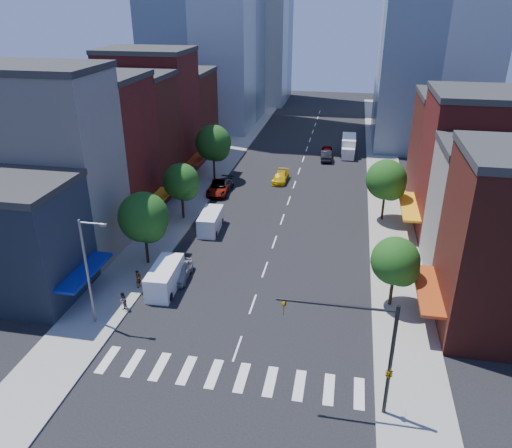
% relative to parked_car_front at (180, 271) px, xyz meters
% --- Properties ---
extents(ground, '(220.00, 220.00, 0.00)m').
position_rel_parked_car_front_xyz_m(ground, '(7.50, -9.00, -0.74)').
color(ground, black).
rests_on(ground, ground).
extents(sidewalk_left, '(5.00, 120.00, 0.15)m').
position_rel_parked_car_front_xyz_m(sidewalk_left, '(-5.00, 31.00, -0.66)').
color(sidewalk_left, gray).
rests_on(sidewalk_left, ground).
extents(sidewalk_right, '(5.00, 120.00, 0.15)m').
position_rel_parked_car_front_xyz_m(sidewalk_right, '(20.00, 31.00, -0.66)').
color(sidewalk_right, gray).
rests_on(sidewalk_right, ground).
extents(crosswalk, '(19.00, 3.00, 0.01)m').
position_rel_parked_car_front_xyz_m(crosswalk, '(7.50, -12.00, -0.73)').
color(crosswalk, silver).
rests_on(crosswalk, ground).
extents(bldg_left_0, '(12.00, 8.00, 10.00)m').
position_rel_parked_car_front_xyz_m(bldg_left_0, '(-13.50, -5.00, 4.26)').
color(bldg_left_0, '#313E52').
rests_on(bldg_left_0, ground).
extents(bldg_left_1, '(12.00, 8.00, 18.00)m').
position_rel_parked_car_front_xyz_m(bldg_left_1, '(-13.50, 3.00, 8.26)').
color(bldg_left_1, '#B5AFA7').
rests_on(bldg_left_1, ground).
extents(bldg_left_2, '(12.00, 9.00, 16.00)m').
position_rel_parked_car_front_xyz_m(bldg_left_2, '(-13.50, 11.50, 7.26)').
color(bldg_left_2, maroon).
rests_on(bldg_left_2, ground).
extents(bldg_left_3, '(12.00, 8.00, 15.00)m').
position_rel_parked_car_front_xyz_m(bldg_left_3, '(-13.50, 20.00, 6.76)').
color(bldg_left_3, '#531A14').
rests_on(bldg_left_3, ground).
extents(bldg_left_4, '(12.00, 9.00, 17.00)m').
position_rel_parked_car_front_xyz_m(bldg_left_4, '(-13.50, 28.50, 7.76)').
color(bldg_left_4, maroon).
rests_on(bldg_left_4, ground).
extents(bldg_left_5, '(12.00, 10.00, 13.00)m').
position_rel_parked_car_front_xyz_m(bldg_left_5, '(-13.50, 38.00, 5.76)').
color(bldg_left_5, '#531A14').
rests_on(bldg_left_5, ground).
extents(bldg_right_1, '(12.00, 8.00, 12.00)m').
position_rel_parked_car_front_xyz_m(bldg_right_1, '(28.50, 6.00, 5.26)').
color(bldg_right_1, '#B5AFA7').
rests_on(bldg_right_1, ground).
extents(bldg_right_2, '(12.00, 10.00, 15.00)m').
position_rel_parked_car_front_xyz_m(bldg_right_2, '(28.50, 15.00, 6.76)').
color(bldg_right_2, maroon).
rests_on(bldg_right_2, ground).
extents(bldg_right_3, '(12.00, 10.00, 13.00)m').
position_rel_parked_car_front_xyz_m(bldg_right_3, '(28.50, 25.00, 5.76)').
color(bldg_right_3, '#531A14').
rests_on(bldg_right_3, ground).
extents(traffic_signal, '(7.24, 2.24, 8.00)m').
position_rel_parked_car_front_xyz_m(traffic_signal, '(17.44, -13.50, 3.42)').
color(traffic_signal, black).
rests_on(traffic_signal, sidewalk_right).
extents(streetlight, '(2.25, 0.25, 9.00)m').
position_rel_parked_car_front_xyz_m(streetlight, '(-4.31, -8.00, 4.54)').
color(streetlight, slate).
rests_on(streetlight, sidewalk_left).
extents(tree_left_near, '(4.80, 4.80, 7.30)m').
position_rel_parked_car_front_xyz_m(tree_left_near, '(-3.85, 1.93, 4.13)').
color(tree_left_near, black).
rests_on(tree_left_near, sidewalk_left).
extents(tree_left_mid, '(4.20, 4.20, 6.65)m').
position_rel_parked_car_front_xyz_m(tree_left_mid, '(-3.85, 12.93, 3.79)').
color(tree_left_mid, black).
rests_on(tree_left_mid, sidewalk_left).
extents(tree_left_far, '(5.00, 5.00, 7.75)m').
position_rel_parked_car_front_xyz_m(tree_left_far, '(-3.85, 26.93, 4.46)').
color(tree_left_far, black).
rests_on(tree_left_far, sidewalk_left).
extents(tree_right_near, '(4.00, 4.00, 6.20)m').
position_rel_parked_car_front_xyz_m(tree_right_near, '(19.15, -1.07, 3.45)').
color(tree_right_near, black).
rests_on(tree_right_near, sidewalk_right).
extents(tree_right_far, '(4.60, 4.60, 7.20)m').
position_rel_parked_car_front_xyz_m(tree_right_far, '(19.15, 16.93, 4.13)').
color(tree_right_far, black).
rests_on(tree_right_far, sidewalk_right).
extents(parked_car_front, '(2.03, 4.44, 1.48)m').
position_rel_parked_car_front_xyz_m(parked_car_front, '(0.00, 0.00, 0.00)').
color(parked_car_front, '#9F9FA3').
rests_on(parked_car_front, ground).
extents(parked_car_second, '(1.65, 4.49, 1.47)m').
position_rel_parked_car_front_xyz_m(parked_car_second, '(0.00, 11.14, -0.00)').
color(parked_car_second, black).
rests_on(parked_car_second, ground).
extents(parked_car_third, '(3.02, 5.89, 1.59)m').
position_rel_parked_car_front_xyz_m(parked_car_third, '(-2.00, 21.87, 0.06)').
color(parked_car_third, '#999999').
rests_on(parked_car_third, ground).
extents(parked_car_rear, '(2.61, 5.39, 1.51)m').
position_rel_parked_car_front_xyz_m(parked_car_rear, '(-1.74, 22.50, 0.02)').
color(parked_car_rear, black).
rests_on(parked_car_rear, ground).
extents(cargo_van_near, '(2.41, 5.49, 2.30)m').
position_rel_parked_car_front_xyz_m(cargo_van_near, '(-0.69, -2.17, 0.40)').
color(cargo_van_near, white).
rests_on(cargo_van_near, ground).
extents(cargo_van_far, '(2.30, 5.17, 2.16)m').
position_rel_parked_car_front_xyz_m(cargo_van_far, '(0.01, 10.50, 0.33)').
color(cargo_van_far, white).
rests_on(cargo_van_far, ground).
extents(taxi, '(2.12, 4.79, 1.37)m').
position_rel_parked_car_front_xyz_m(taxi, '(5.43, 27.89, -0.06)').
color(taxi, gold).
rests_on(taxi, ground).
extents(traffic_car_oncoming, '(2.09, 4.95, 1.59)m').
position_rel_parked_car_front_xyz_m(traffic_car_oncoming, '(11.08, 39.29, 0.06)').
color(traffic_car_oncoming, black).
rests_on(traffic_car_oncoming, ground).
extents(traffic_car_far, '(2.03, 4.49, 1.50)m').
position_rel_parked_car_front_xyz_m(traffic_car_far, '(11.06, 42.25, 0.01)').
color(traffic_car_far, '#999999').
rests_on(traffic_car_far, ground).
extents(box_truck, '(2.30, 7.23, 2.91)m').
position_rel_parked_car_front_xyz_m(box_truck, '(14.50, 43.05, 0.64)').
color(box_truck, white).
rests_on(box_truck, ground).
extents(pedestrian_near, '(0.53, 0.68, 1.67)m').
position_rel_parked_car_front_xyz_m(pedestrian_near, '(-3.05, -2.45, 0.25)').
color(pedestrian_near, '#999999').
rests_on(pedestrian_near, sidewalk_left).
extents(pedestrian_far, '(0.60, 0.76, 1.52)m').
position_rel_parked_car_front_xyz_m(pedestrian_far, '(-3.00, -5.88, 0.17)').
color(pedestrian_far, '#999999').
rests_on(pedestrian_far, sidewalk_left).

